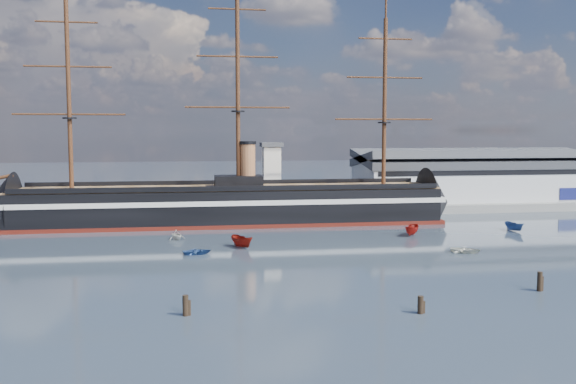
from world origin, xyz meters
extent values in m
plane|color=#2C3645|center=(0.00, 40.00, 0.00)|extent=(600.00, 600.00, 0.00)
cube|color=slate|center=(10.00, 76.00, 0.00)|extent=(180.00, 18.00, 2.00)
cube|color=#B7BABC|center=(58.00, 80.00, 7.00)|extent=(62.00, 20.00, 10.00)
cube|color=#3F4247|center=(58.00, 80.00, 12.60)|extent=(63.00, 21.00, 2.00)
cube|color=silver|center=(3.00, 73.00, 9.00)|extent=(4.00, 4.00, 14.00)
cube|color=#3F4247|center=(3.00, 73.00, 16.50)|extent=(5.00, 5.00, 1.00)
cube|color=black|center=(-7.90, 60.00, 4.00)|extent=(88.19, 17.08, 7.00)
cube|color=silver|center=(-7.90, 60.00, 5.20)|extent=(90.19, 17.35, 1.00)
cube|color=#4E150D|center=(-7.90, 60.00, 0.35)|extent=(90.19, 17.31, 0.90)
cone|color=black|center=(38.60, 60.00, 3.70)|extent=(11.19, 15.81, 15.68)
cube|color=brown|center=(-7.90, 60.00, 7.60)|extent=(88.17, 15.80, 0.40)
cube|color=black|center=(-5.90, 60.00, 9.00)|extent=(10.07, 6.12, 2.50)
cylinder|color=#9F643D|center=(-3.90, 60.00, 12.50)|extent=(3.20, 3.20, 9.00)
cylinder|color=#381E0F|center=(-39.90, 60.00, 26.80)|extent=(0.90, 0.90, 38.00)
cylinder|color=#381E0F|center=(-5.90, 60.00, 28.80)|extent=(0.90, 0.90, 42.00)
cylinder|color=#381E0F|center=(26.10, 60.00, 25.80)|extent=(0.90, 0.90, 36.00)
imported|color=maroon|center=(-7.89, 31.39, 0.00)|extent=(6.85, 5.07, 2.59)
imported|color=#2A4B88|center=(-15.55, 26.88, 0.00)|extent=(1.61, 2.98, 1.32)
imported|color=maroon|center=(24.85, 38.47, 0.00)|extent=(6.56, 5.50, 2.54)
imported|color=beige|center=(-18.88, 41.25, 0.00)|extent=(6.08, 4.60, 2.05)
imported|color=beige|center=(27.38, 20.85, 0.00)|extent=(2.50, 3.18, 1.39)
imported|color=navy|center=(46.75, 40.52, 0.00)|extent=(6.01, 3.25, 2.28)
cylinder|color=black|center=(-17.62, -7.51, 0.00)|extent=(0.64, 0.64, 2.94)
cylinder|color=black|center=(7.48, -10.85, 0.00)|extent=(0.64, 0.64, 2.63)
cylinder|color=black|center=(25.57, -3.99, 0.00)|extent=(0.64, 0.64, 3.13)
camera|label=1|loc=(-17.84, -75.37, 19.75)|focal=40.00mm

